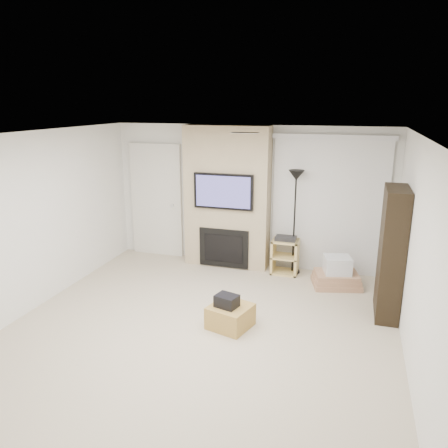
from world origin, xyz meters
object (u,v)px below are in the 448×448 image
(ottoman, at_px, (230,316))
(av_stand, at_px, (285,254))
(box_stack, at_px, (337,275))
(bookshelf, at_px, (391,253))
(floor_lamp, at_px, (296,193))

(ottoman, xyz_separation_m, av_stand, (0.38, 2.10, 0.20))
(ottoman, relative_size, box_stack, 0.59)
(av_stand, distance_m, bookshelf, 2.03)
(box_stack, relative_size, bookshelf, 0.47)
(floor_lamp, height_order, box_stack, floor_lamp)
(ottoman, bearing_deg, av_stand, 79.73)
(av_stand, bearing_deg, ottoman, -100.27)
(floor_lamp, relative_size, bookshelf, 1.00)
(floor_lamp, xyz_separation_m, bookshelf, (1.48, -1.17, -0.51))
(floor_lamp, xyz_separation_m, av_stand, (-0.12, -0.07, -1.07))
(ottoman, xyz_separation_m, box_stack, (1.27, 1.78, 0.04))
(av_stand, height_order, box_stack, av_stand)
(ottoman, relative_size, floor_lamp, 0.28)
(av_stand, bearing_deg, bookshelf, -34.55)
(bookshelf, bearing_deg, box_stack, 131.99)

